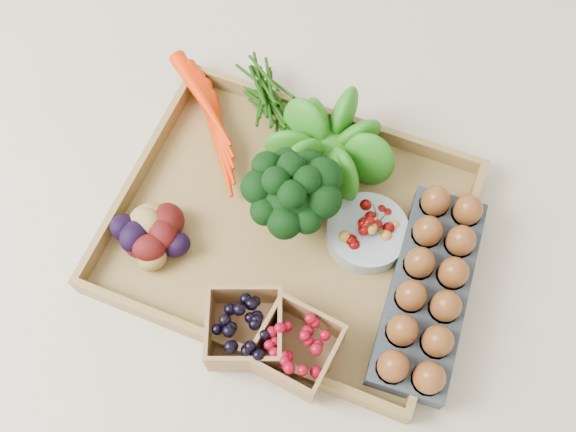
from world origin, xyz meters
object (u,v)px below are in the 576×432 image
at_px(broccoli, 291,205).
at_px(tray, 288,229).
at_px(egg_carton, 428,291).
at_px(cherry_bowl, 367,233).

bearing_deg(broccoli, tray, -90.40).
xyz_separation_m(tray, egg_carton, (0.25, -0.03, 0.03)).
bearing_deg(tray, cherry_bowl, 13.82).
relative_size(tray, cherry_bowl, 4.17).
relative_size(broccoli, egg_carton, 0.46).
xyz_separation_m(tray, cherry_bowl, (0.13, 0.03, 0.02)).
height_order(cherry_bowl, egg_carton, egg_carton).
height_order(broccoli, cherry_bowl, broccoli).
bearing_deg(egg_carton, tray, 169.94).
bearing_deg(tray, egg_carton, -6.49).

